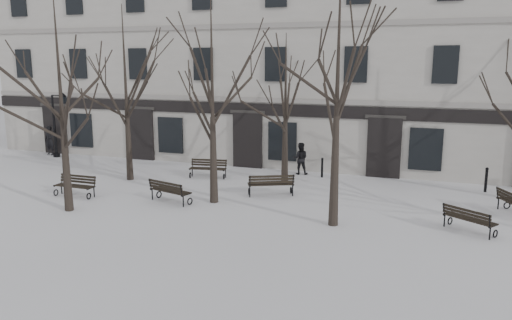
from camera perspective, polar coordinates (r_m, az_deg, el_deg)
The scene contains 17 objects.
ground at distance 18.19m, azimuth 0.70°, elevation -6.56°, with size 100.00×100.00×0.00m, color white.
building at distance 29.88m, azimuth 8.90°, elevation 11.04°, with size 40.40×10.20×11.40m.
tree_0 at distance 19.52m, azimuth -21.56°, elevation 8.74°, with size 5.57×5.57×7.95m.
tree_1 at distance 19.37m, azimuth -5.06°, elevation 9.87°, with size 5.73×5.73×8.18m.
tree_2 at distance 16.68m, azimuth 9.38°, elevation 11.34°, with size 6.31×6.31×9.01m.
tree_4 at distance 23.96m, azimuth -14.75°, elevation 9.66°, with size 5.65×5.65×8.08m.
tree_5 at distance 22.85m, azimuth 3.40°, elevation 7.93°, with size 4.76×4.76×6.79m.
bench_0 at distance 22.16m, azimuth -19.94°, elevation -2.70°, with size 1.75×0.64×0.88m.
bench_1 at distance 20.18m, azimuth -9.88°, elevation -3.45°, with size 1.93×1.15×0.93m.
bench_2 at distance 17.95m, azimuth 23.14°, elevation -6.20°, with size 1.73×1.45×0.86m.
bench_3 at distance 24.24m, azimuth -5.49°, elevation -0.90°, with size 1.84×0.93×0.89m.
bench_4 at distance 20.87m, azimuth 1.72°, elevation -2.73°, with size 1.99×1.43×0.96m.
lamp_post at distance 31.23m, azimuth -21.73°, elevation 4.26°, with size 1.18×0.44×3.78m.
bollard_a at distance 24.39m, azimuth 7.57°, elevation -0.77°, with size 0.13×0.13×0.98m.
bollard_b at distance 23.65m, azimuth 24.82°, elevation -1.97°, with size 0.14×0.14×1.09m.
pedestrian_a at distance 32.60m, azimuth -22.40°, elevation 0.58°, with size 0.64×0.42×1.76m, color black.
pedestrian_b at distance 25.06m, azimuth 5.05°, elevation -1.61°, with size 0.78×0.60×1.60m, color black.
Camera 1 is at (5.56, -16.40, 5.58)m, focal length 35.00 mm.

